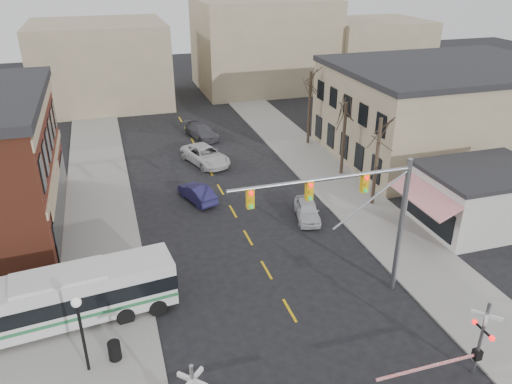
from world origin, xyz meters
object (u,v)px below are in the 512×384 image
Objects in this scene: trash_bin at (115,351)px; car_a at (307,210)px; transit_bus at (62,298)px; car_b at (197,193)px; traffic_signal_mast at (359,206)px; car_c at (205,155)px; pedestrian_near at (133,289)px; car_d at (202,131)px; street_lamp at (79,319)px; pedestrian_far at (104,266)px; rr_crossing_east at (473,341)px.

trash_bin is 17.42m from car_a.
car_b is (9.25, 12.16, -0.99)m from transit_bus.
car_c is (-3.62, 21.76, -4.94)m from traffic_signal_mast.
pedestrian_near is at bearing 12.00° from transit_bus.
car_d is at bearing 95.01° from traffic_signal_mast.
transit_bus is 4.22m from trash_bin.
transit_bus is 2.31× the size of car_d.
street_lamp is 0.71× the size of car_c.
car_b is 0.82× the size of car_d.
car_a is 19.96m from car_d.
trash_bin is 0.19× the size of car_d.
pedestrian_far is (-14.24, -3.36, 0.19)m from car_a.
pedestrian_far is (-10.51, -22.97, 0.14)m from car_d.
car_b is at bearing 52.76° from transit_bus.
car_b is 11.19m from pedestrian_far.
street_lamp is at bearing -164.35° from trash_bin.
traffic_signal_mast is 10.57m from car_a.
street_lamp reaches higher than trash_bin.
transit_bus is at bearing -142.81° from car_a.
car_c reaches higher than car_b.
rr_crossing_east is 19.98m from pedestrian_far.
street_lamp reaches higher than car_b.
traffic_signal_mast is at bearing 109.50° from rr_crossing_east.
car_c is (-6.02, 28.55, -1.18)m from rr_crossing_east.
pedestrian_far is at bearing 91.86° from trash_bin.
pedestrian_far is (-7.20, -8.56, 0.19)m from car_b.
car_a is 0.97× the size of car_b.
car_a is 14.22m from pedestrian_near.
pedestrian_near is at bearing -140.03° from car_a.
transit_bus is at bearing 105.76° from street_lamp.
transit_bus is at bearing 118.93° from pedestrian_near.
car_d is at bearing 24.74° from pedestrian_far.
rr_crossing_east is 1.37× the size of car_b.
car_c is (-4.82, 12.55, 0.11)m from car_a.
car_a reaches higher than car_b.
car_a is at bearing 94.29° from rr_crossing_east.
car_a is 0.70× the size of car_c.
transit_bus reaches higher than car_c.
rr_crossing_east is 5.85× the size of trash_bin.
rr_crossing_east is 17.29m from street_lamp.
car_c is 3.54× the size of pedestrian_near.
transit_bus reaches higher than car_d.
pedestrian_near reaches higher than car_c.
traffic_signal_mast is 16.35m from car_b.
pedestrian_far is (0.99, 7.34, -2.16)m from street_lamp.
car_a is 13.45m from car_c.
trash_bin is 0.64× the size of pedestrian_far.
car_d is 3.13× the size of pedestrian_near.
car_b is (6.98, 15.56, 0.08)m from trash_bin.
car_a is at bearing -27.40° from pedestrian_far.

